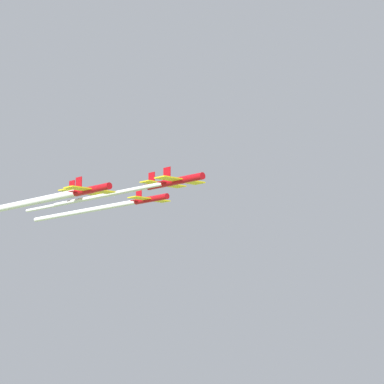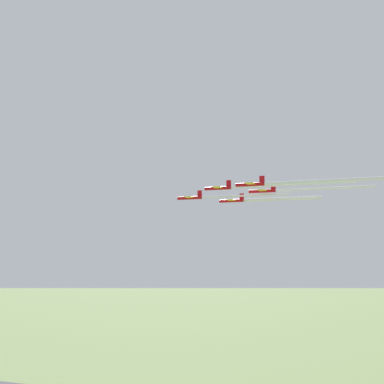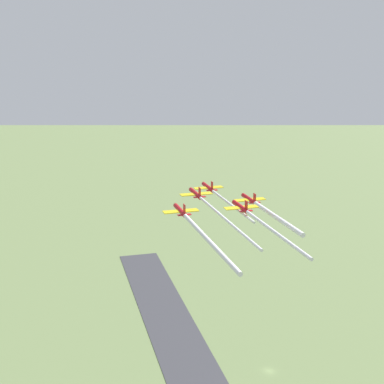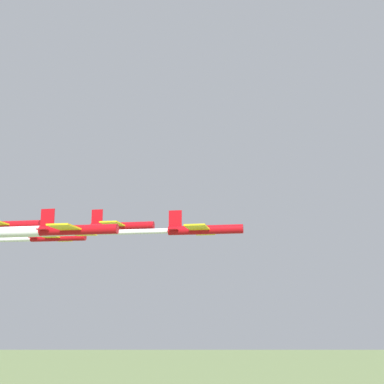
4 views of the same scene
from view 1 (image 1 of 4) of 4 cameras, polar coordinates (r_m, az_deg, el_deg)
name	(u,v)px [view 1 (image 1 of 4)]	position (r m, az deg, el deg)	size (l,w,h in m)	color
jet_0	(181,180)	(166.11, -0.69, 0.77)	(10.85, 10.32, 3.62)	#B20C14
jet_1	(164,184)	(183.88, -1.76, 0.52)	(10.85, 10.32, 3.62)	#B20C14
jet_2	(91,189)	(172.27, -6.37, 0.16)	(10.85, 10.32, 3.62)	#B20C14
jet_3	(150,199)	(201.26, -2.64, -0.44)	(10.85, 10.32, 3.62)	#B20C14
jet_4	(83,192)	(190.29, -6.87, 0.01)	(10.85, 10.32, 3.62)	#B20C14
smoke_trail_0	(105,195)	(183.78, -5.46, -0.18)	(36.09, 4.94, 0.75)	white
smoke_trail_1	(83,200)	(205.93, -6.87, -0.50)	(46.42, 6.16, 0.75)	white
smoke_trail_2	(31,202)	(189.34, -10.06, -0.63)	(31.67, 5.06, 1.39)	white
smoke_trail_3	(82,211)	(221.49, -6.89, -1.21)	(41.39, 5.91, 1.10)	white
smoke_trail_4	(22,205)	(209.81, -10.61, -0.78)	(37.25, 5.24, 0.91)	white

